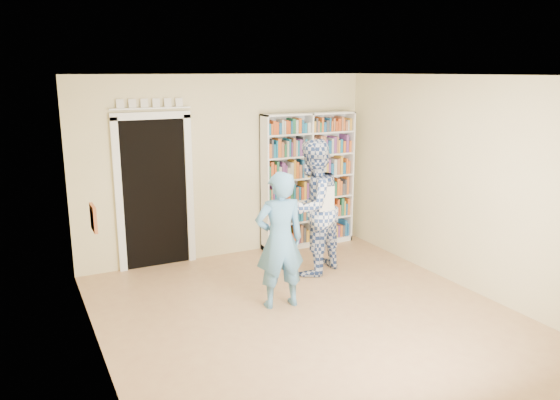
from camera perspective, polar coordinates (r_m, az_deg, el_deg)
name	(u,v)px	position (r m, az deg, el deg)	size (l,w,h in m)	color
floor	(309,317)	(6.39, 3.04, -12.12)	(5.00, 5.00, 0.00)	#A87651
ceiling	(312,75)	(5.77, 3.37, 12.88)	(5.00, 5.00, 0.00)	white
wall_back	(227,167)	(8.15, -5.56, 3.45)	(4.50, 4.50, 0.00)	beige
wall_left	(95,229)	(5.23, -18.78, -2.86)	(5.00, 5.00, 0.00)	beige
wall_right	(465,184)	(7.29, 18.75, 1.62)	(5.00, 5.00, 0.00)	beige
bookshelf	(308,180)	(8.61, 2.94, 2.12)	(1.54, 0.29, 2.12)	white
doorway	(154,185)	(7.84, -12.99, 1.50)	(1.10, 0.08, 2.43)	black
wall_art	(93,218)	(5.41, -18.91, -1.79)	(0.03, 0.25, 0.25)	brown
man_blue	(280,240)	(6.38, -0.03, -4.23)	(0.60, 0.39, 1.64)	#4F87B0
man_plaid	(312,208)	(7.43, 3.38, -0.80)	(0.91, 0.71, 1.86)	navy
paper_sheet	(327,199)	(7.19, 4.92, 0.10)	(0.23, 0.01, 0.33)	white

